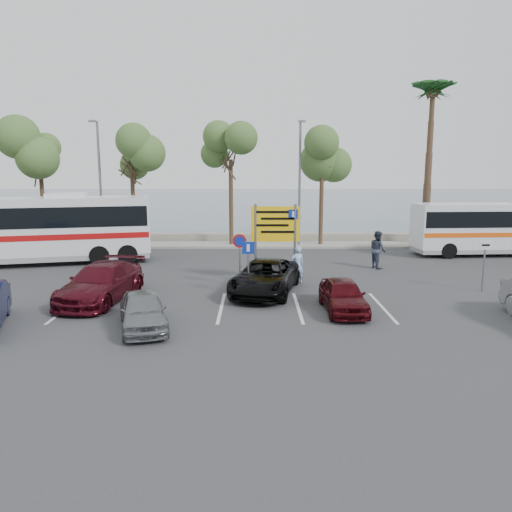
{
  "coord_description": "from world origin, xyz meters",
  "views": [
    {
      "loc": [
        0.05,
        -19.23,
        5.21
      ],
      "look_at": [
        0.12,
        3.0,
        1.27
      ],
      "focal_mm": 35.0,
      "sensor_mm": 36.0,
      "label": 1
    }
  ],
  "objects_px": {
    "coach_bus_right": "(503,230)",
    "pedestrian_near": "(297,265)",
    "suv_black": "(265,277)",
    "street_lamp_left": "(100,177)",
    "car_maroon": "(101,283)",
    "street_lamp_right": "(300,177)",
    "car_silver_a": "(143,310)",
    "direction_sign": "(275,230)",
    "pedestrian_far": "(378,250)",
    "coach_bus_left": "(32,232)",
    "car_red": "(343,295)"
  },
  "relations": [
    {
      "from": "coach_bus_left",
      "to": "car_maroon",
      "type": "height_order",
      "value": "coach_bus_left"
    },
    {
      "from": "pedestrian_far",
      "to": "coach_bus_left",
      "type": "bearing_deg",
      "value": 70.43
    },
    {
      "from": "coach_bus_left",
      "to": "pedestrian_near",
      "type": "xyz_separation_m",
      "value": [
        14.0,
        -4.69,
        -0.93
      ]
    },
    {
      "from": "suv_black",
      "to": "coach_bus_right",
      "type": "bearing_deg",
      "value": 45.85
    },
    {
      "from": "street_lamp_right",
      "to": "suv_black",
      "type": "bearing_deg",
      "value": -101.44
    },
    {
      "from": "street_lamp_right",
      "to": "pedestrian_far",
      "type": "relative_size",
      "value": 4.06
    },
    {
      "from": "coach_bus_right",
      "to": "suv_black",
      "type": "height_order",
      "value": "coach_bus_right"
    },
    {
      "from": "car_red",
      "to": "car_maroon",
      "type": "bearing_deg",
      "value": 169.04
    },
    {
      "from": "street_lamp_left",
      "to": "car_silver_a",
      "type": "xyz_separation_m",
      "value": [
        6.4,
        -17.02,
        -3.99
      ]
    },
    {
      "from": "suv_black",
      "to": "pedestrian_near",
      "type": "xyz_separation_m",
      "value": [
        1.5,
        1.8,
        0.16
      ]
    },
    {
      "from": "coach_bus_left",
      "to": "car_silver_a",
      "type": "bearing_deg",
      "value": -53.0
    },
    {
      "from": "car_silver_a",
      "to": "car_maroon",
      "type": "xyz_separation_m",
      "value": [
        -2.4,
        3.46,
        0.12
      ]
    },
    {
      "from": "car_silver_a",
      "to": "pedestrian_far",
      "type": "distance_m",
      "value": 14.23
    },
    {
      "from": "street_lamp_left",
      "to": "car_maroon",
      "type": "xyz_separation_m",
      "value": [
        4.0,
        -13.56,
        -3.86
      ]
    },
    {
      "from": "coach_bus_left",
      "to": "suv_black",
      "type": "relative_size",
      "value": 2.52
    },
    {
      "from": "street_lamp_right",
      "to": "pedestrian_far",
      "type": "xyz_separation_m",
      "value": [
        3.51,
        -7.02,
        -3.61
      ]
    },
    {
      "from": "coach_bus_left",
      "to": "car_maroon",
      "type": "distance_m",
      "value": 9.81
    },
    {
      "from": "direction_sign",
      "to": "pedestrian_far",
      "type": "height_order",
      "value": "direction_sign"
    },
    {
      "from": "coach_bus_right",
      "to": "pedestrian_near",
      "type": "bearing_deg",
      "value": -149.89
    },
    {
      "from": "coach_bus_right",
      "to": "car_maroon",
      "type": "height_order",
      "value": "coach_bus_right"
    },
    {
      "from": "coach_bus_right",
      "to": "pedestrian_near",
      "type": "relative_size",
      "value": 6.27
    },
    {
      "from": "street_lamp_right",
      "to": "suv_black",
      "type": "height_order",
      "value": "street_lamp_right"
    },
    {
      "from": "suv_black",
      "to": "car_silver_a",
      "type": "bearing_deg",
      "value": -118.28
    },
    {
      "from": "coach_bus_left",
      "to": "suv_black",
      "type": "bearing_deg",
      "value": -27.43
    },
    {
      "from": "street_lamp_left",
      "to": "street_lamp_right",
      "type": "relative_size",
      "value": 1.0
    },
    {
      "from": "car_red",
      "to": "suv_black",
      "type": "xyz_separation_m",
      "value": [
        -2.8,
        2.69,
        0.09
      ]
    },
    {
      "from": "street_lamp_right",
      "to": "car_red",
      "type": "height_order",
      "value": "street_lamp_right"
    },
    {
      "from": "street_lamp_right",
      "to": "direction_sign",
      "type": "distance_m",
      "value": 10.73
    },
    {
      "from": "coach_bus_right",
      "to": "pedestrian_far",
      "type": "height_order",
      "value": "coach_bus_right"
    },
    {
      "from": "car_silver_a",
      "to": "suv_black",
      "type": "height_order",
      "value": "suv_black"
    },
    {
      "from": "street_lamp_left",
      "to": "pedestrian_near",
      "type": "relative_size",
      "value": 4.66
    },
    {
      "from": "suv_black",
      "to": "street_lamp_left",
      "type": "bearing_deg",
      "value": 143.42
    },
    {
      "from": "car_maroon",
      "to": "pedestrian_far",
      "type": "height_order",
      "value": "pedestrian_far"
    },
    {
      "from": "street_lamp_left",
      "to": "suv_black",
      "type": "bearing_deg",
      "value": -49.65
    },
    {
      "from": "street_lamp_left",
      "to": "coach_bus_left",
      "type": "height_order",
      "value": "street_lamp_left"
    },
    {
      "from": "street_lamp_left",
      "to": "car_maroon",
      "type": "distance_m",
      "value": 14.66
    },
    {
      "from": "pedestrian_far",
      "to": "street_lamp_left",
      "type": "bearing_deg",
      "value": 50.96
    },
    {
      "from": "direction_sign",
      "to": "car_silver_a",
      "type": "xyz_separation_m",
      "value": [
        -4.6,
        -6.7,
        -1.82
      ]
    },
    {
      "from": "street_lamp_right",
      "to": "car_red",
      "type": "distance_m",
      "value": 15.57
    },
    {
      "from": "car_red",
      "to": "pedestrian_near",
      "type": "distance_m",
      "value": 4.68
    },
    {
      "from": "pedestrian_far",
      "to": "suv_black",
      "type": "bearing_deg",
      "value": 115.6
    },
    {
      "from": "direction_sign",
      "to": "pedestrian_near",
      "type": "distance_m",
      "value": 1.88
    },
    {
      "from": "street_lamp_left",
      "to": "pedestrian_near",
      "type": "bearing_deg",
      "value": -41.35
    },
    {
      "from": "street_lamp_left",
      "to": "coach_bus_right",
      "type": "xyz_separation_m",
      "value": [
        25.0,
        -3.02,
        -3.06
      ]
    },
    {
      "from": "direction_sign",
      "to": "car_maroon",
      "type": "distance_m",
      "value": 7.9
    },
    {
      "from": "pedestrian_near",
      "to": "suv_black",
      "type": "bearing_deg",
      "value": 29.91
    },
    {
      "from": "street_lamp_left",
      "to": "pedestrian_near",
      "type": "distance_m",
      "value": 16.42
    },
    {
      "from": "street_lamp_left",
      "to": "pedestrian_near",
      "type": "xyz_separation_m",
      "value": [
        12.0,
        -10.56,
        -3.74
      ]
    },
    {
      "from": "direction_sign",
      "to": "car_red",
      "type": "distance_m",
      "value": 5.56
    },
    {
      "from": "suv_black",
      "to": "pedestrian_far",
      "type": "bearing_deg",
      "value": 54.68
    }
  ]
}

